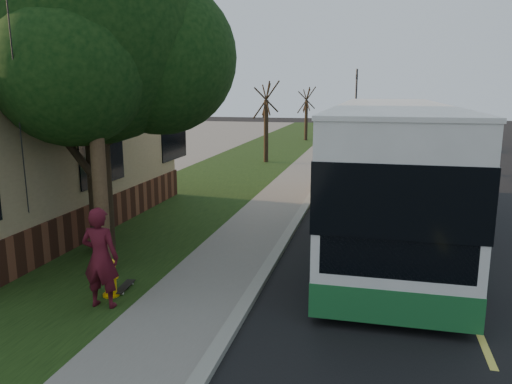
{
  "coord_description": "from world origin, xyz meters",
  "views": [
    {
      "loc": [
        2.18,
        -8.06,
        3.96
      ],
      "look_at": [
        -0.57,
        3.44,
        1.5
      ],
      "focal_mm": 35.0,
      "sensor_mm": 36.0,
      "label": 1
    }
  ],
  "objects_px": {
    "fire_hydrant": "(110,278)",
    "skateboard_main": "(125,287)",
    "leafy_tree": "(95,35)",
    "transit_bus": "(389,164)",
    "bare_tree_far": "(306,115)",
    "dumpster": "(8,192)",
    "traffic_signal": "(356,98)",
    "bare_tree_near": "(266,123)",
    "distant_car": "(374,135)",
    "utility_pole": "(91,53)",
    "skateboarder": "(100,258)"
  },
  "relations": [
    {
      "from": "traffic_signal",
      "to": "bare_tree_far",
      "type": "bearing_deg",
      "value": -131.19
    },
    {
      "from": "traffic_signal",
      "to": "transit_bus",
      "type": "xyz_separation_m",
      "value": [
        2.1,
        -27.75,
        -1.27
      ]
    },
    {
      "from": "utility_pole",
      "to": "transit_bus",
      "type": "height_order",
      "value": "utility_pole"
    },
    {
      "from": "traffic_signal",
      "to": "fire_hydrant",
      "type": "bearing_deg",
      "value": -95.21
    },
    {
      "from": "bare_tree_far",
      "to": "fire_hydrant",
      "type": "bearing_deg",
      "value": -89.24
    },
    {
      "from": "distant_car",
      "to": "fire_hydrant",
      "type": "bearing_deg",
      "value": -99.67
    },
    {
      "from": "utility_pole",
      "to": "dumpster",
      "type": "xyz_separation_m",
      "value": [
        -5.97,
        4.41,
        -3.96
      ]
    },
    {
      "from": "bare_tree_far",
      "to": "skateboarder",
      "type": "height_order",
      "value": "bare_tree_far"
    },
    {
      "from": "traffic_signal",
      "to": "bare_tree_near",
      "type": "bearing_deg",
      "value": -104.04
    },
    {
      "from": "bare_tree_near",
      "to": "bare_tree_far",
      "type": "height_order",
      "value": "bare_tree_near"
    },
    {
      "from": "transit_bus",
      "to": "skateboard_main",
      "type": "distance_m",
      "value": 8.01
    },
    {
      "from": "bare_tree_far",
      "to": "transit_bus",
      "type": "relative_size",
      "value": 0.31
    },
    {
      "from": "bare_tree_near",
      "to": "bare_tree_far",
      "type": "distance_m",
      "value": 12.01
    },
    {
      "from": "leafy_tree",
      "to": "traffic_signal",
      "type": "distance_m",
      "value": 31.76
    },
    {
      "from": "skateboarder",
      "to": "transit_bus",
      "type": "bearing_deg",
      "value": -130.36
    },
    {
      "from": "skateboarder",
      "to": "dumpster",
      "type": "relative_size",
      "value": 1.21
    },
    {
      "from": "bare_tree_near",
      "to": "skateboard_main",
      "type": "relative_size",
      "value": 5.89
    },
    {
      "from": "transit_bus",
      "to": "skateboarder",
      "type": "height_order",
      "value": "transit_bus"
    },
    {
      "from": "bare_tree_near",
      "to": "dumpster",
      "type": "relative_size",
      "value": 2.82
    },
    {
      "from": "bare_tree_far",
      "to": "dumpster",
      "type": "relative_size",
      "value": 2.64
    },
    {
      "from": "utility_pole",
      "to": "transit_bus",
      "type": "bearing_deg",
      "value": 41.68
    },
    {
      "from": "fire_hydrant",
      "to": "traffic_signal",
      "type": "height_order",
      "value": "traffic_signal"
    },
    {
      "from": "bare_tree_far",
      "to": "dumpster",
      "type": "xyz_separation_m",
      "value": [
        -6.27,
        -24.6,
        -1.33
      ]
    },
    {
      "from": "traffic_signal",
      "to": "distant_car",
      "type": "distance_m",
      "value": 7.77
    },
    {
      "from": "fire_hydrant",
      "to": "leafy_tree",
      "type": "relative_size",
      "value": 0.09
    },
    {
      "from": "traffic_signal",
      "to": "distant_car",
      "type": "height_order",
      "value": "traffic_signal"
    },
    {
      "from": "skateboarder",
      "to": "skateboard_main",
      "type": "bearing_deg",
      "value": -93.13
    },
    {
      "from": "bare_tree_near",
      "to": "bare_tree_far",
      "type": "bearing_deg",
      "value": 87.61
    },
    {
      "from": "bare_tree_near",
      "to": "traffic_signal",
      "type": "bearing_deg",
      "value": 75.96
    },
    {
      "from": "utility_pole",
      "to": "skateboard_main",
      "type": "relative_size",
      "value": 12.4
    },
    {
      "from": "skateboarder",
      "to": "dumpster",
      "type": "distance_m",
      "value": 8.96
    },
    {
      "from": "bare_tree_far",
      "to": "traffic_signal",
      "type": "bearing_deg",
      "value": 48.81
    },
    {
      "from": "bare_tree_far",
      "to": "dumpster",
      "type": "distance_m",
      "value": 25.42
    },
    {
      "from": "leafy_tree",
      "to": "transit_bus",
      "type": "height_order",
      "value": "leafy_tree"
    },
    {
      "from": "fire_hydrant",
      "to": "transit_bus",
      "type": "xyz_separation_m",
      "value": [
        5.2,
        6.25,
        1.46
      ]
    },
    {
      "from": "fire_hydrant",
      "to": "skateboard_main",
      "type": "distance_m",
      "value": 0.47
    },
    {
      "from": "leafy_tree",
      "to": "skateboard_main",
      "type": "relative_size",
      "value": 10.66
    },
    {
      "from": "utility_pole",
      "to": "leafy_tree",
      "type": "relative_size",
      "value": 1.16
    },
    {
      "from": "traffic_signal",
      "to": "skateboarder",
      "type": "distance_m",
      "value": 34.66
    },
    {
      "from": "bare_tree_far",
      "to": "transit_bus",
      "type": "height_order",
      "value": "bare_tree_far"
    },
    {
      "from": "traffic_signal",
      "to": "skateboarder",
      "type": "bearing_deg",
      "value": -94.98
    },
    {
      "from": "traffic_signal",
      "to": "transit_bus",
      "type": "bearing_deg",
      "value": -85.68
    },
    {
      "from": "utility_pole",
      "to": "skateboarder",
      "type": "bearing_deg",
      "value": -60.98
    },
    {
      "from": "fire_hydrant",
      "to": "transit_bus",
      "type": "bearing_deg",
      "value": 50.25
    },
    {
      "from": "distant_car",
      "to": "skateboarder",
      "type": "bearing_deg",
      "value": -99.3
    },
    {
      "from": "bare_tree_far",
      "to": "transit_bus",
      "type": "distance_m",
      "value": 24.4
    },
    {
      "from": "bare_tree_near",
      "to": "dumpster",
      "type": "xyz_separation_m",
      "value": [
        -5.77,
        -12.6,
        -1.48
      ]
    },
    {
      "from": "leafy_tree",
      "to": "skateboarder",
      "type": "xyz_separation_m",
      "value": [
        1.67,
        -3.11,
        -4.17
      ]
    },
    {
      "from": "skateboarder",
      "to": "utility_pole",
      "type": "bearing_deg",
      "value": -64.11
    },
    {
      "from": "utility_pole",
      "to": "skateboard_main",
      "type": "bearing_deg",
      "value": -39.17
    }
  ]
}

